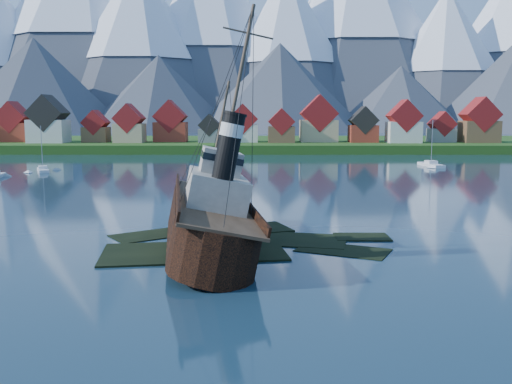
{
  "coord_description": "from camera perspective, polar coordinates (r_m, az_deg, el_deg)",
  "views": [
    {
      "loc": [
        3.31,
        -57.25,
        13.87
      ],
      "look_at": [
        3.16,
        6.0,
        5.0
      ],
      "focal_mm": 40.0,
      "sensor_mm": 36.0,
      "label": 1
    }
  ],
  "objects": [
    {
      "name": "sailboat_e",
      "position": [
        154.13,
        17.1,
        2.57
      ],
      "size": [
        4.31,
        11.05,
        12.48
      ],
      "rotation": [
        0.0,
        0.0,
        0.15
      ],
      "color": "silver",
      "rests_on": "ground"
    },
    {
      "name": "shoal",
      "position": [
        61.1,
        -1.32,
        -5.48
      ],
      "size": [
        31.71,
        21.24,
        1.14
      ],
      "color": "black",
      "rests_on": "ground"
    },
    {
      "name": "mountains",
      "position": [
        543.79,
        -0.32,
        15.96
      ],
      "size": [
        965.0,
        340.0,
        205.0
      ],
      "color": "#2D333D",
      "rests_on": "ground"
    },
    {
      "name": "ground",
      "position": [
        59.0,
        -3.1,
        -5.63
      ],
      "size": [
        1400.0,
        1400.0,
        0.0
      ],
      "primitive_type": "plane",
      "color": "#162E3F",
      "rests_on": "ground"
    },
    {
      "name": "town",
      "position": [
        212.63,
        -9.8,
        6.55
      ],
      "size": [
        250.96,
        16.69,
        17.3
      ],
      "color": "maroon",
      "rests_on": "ground"
    },
    {
      "name": "seawall",
      "position": [
        189.78,
        -0.87,
        3.79
      ],
      "size": [
        600.0,
        2.5,
        2.0
      ],
      "primitive_type": "cube",
      "color": "#3F3D38",
      "rests_on": "ground"
    },
    {
      "name": "sailboat_c",
      "position": [
        143.68,
        -20.53,
        2.04
      ],
      "size": [
        5.58,
        8.83,
        11.23
      ],
      "rotation": [
        0.0,
        0.0,
        0.43
      ],
      "color": "silver",
      "rests_on": "ground"
    },
    {
      "name": "tugboat_wreck",
      "position": [
        59.61,
        -5.17,
        -2.35
      ],
      "size": [
        7.52,
        32.38,
        25.66
      ],
      "rotation": [
        0.0,
        0.2,
        0.14
      ],
      "color": "black",
      "rests_on": "ground"
    },
    {
      "name": "shore_bank",
      "position": [
        227.69,
        -0.71,
        4.49
      ],
      "size": [
        600.0,
        80.0,
        3.2
      ],
      "primitive_type": "cube",
      "color": "#174012",
      "rests_on": "ground"
    }
  ]
}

